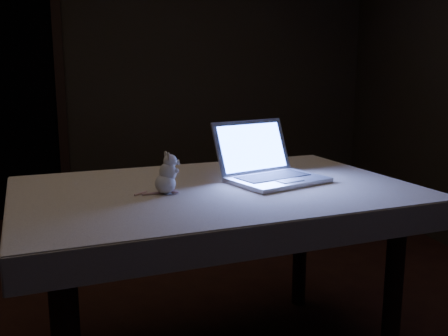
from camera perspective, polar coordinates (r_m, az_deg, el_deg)
name	(u,v)px	position (r m, az deg, el deg)	size (l,w,h in m)	color
back_wall	(130,72)	(4.67, -10.65, 10.69)	(4.50, 0.04, 2.60)	black
doorway	(2,100)	(4.74, -24.03, 7.10)	(1.06, 0.36, 2.13)	black
table	(216,279)	(2.26, -0.96, -12.53)	(1.53, 0.98, 0.82)	black
tablecloth	(208,199)	(2.14, -1.89, -3.61)	(1.64, 1.10, 0.11)	beige
laptop	(278,152)	(2.20, 6.23, 1.85)	(0.40, 0.35, 0.27)	#B6B5BB
plush_mouse	(165,173)	(2.00, -6.76, -0.59)	(0.12, 0.12, 0.17)	silver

